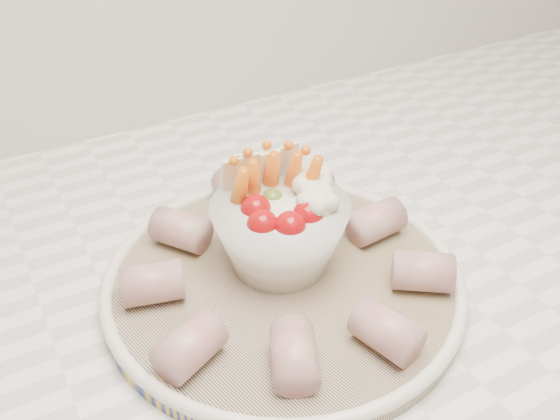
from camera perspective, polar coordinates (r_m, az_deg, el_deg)
serving_platter at (r=0.57m, az=0.31°, el=-6.45°), size 0.39×0.39×0.02m
veggie_bowl at (r=0.56m, az=0.12°, el=-1.49°), size 0.12×0.12×0.10m
cured_meat_rolls at (r=0.56m, az=0.32°, el=-4.79°), size 0.28×0.29×0.04m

